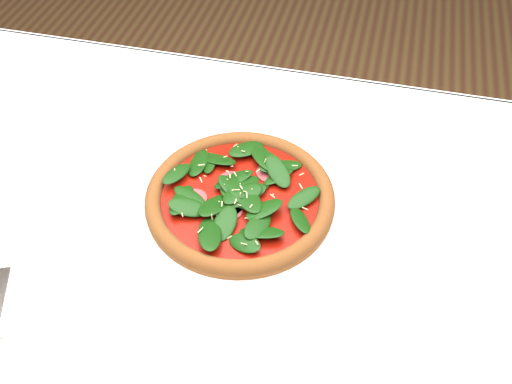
# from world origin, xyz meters

# --- Properties ---
(dining_table) EXTENTS (1.21, 0.81, 0.75)m
(dining_table) POSITION_xyz_m (0.00, 0.00, 0.65)
(dining_table) COLOR silver
(dining_table) RESTS_ON ground
(plate) EXTENTS (0.32, 0.32, 0.01)m
(plate) POSITION_xyz_m (0.02, 0.04, 0.76)
(plate) COLOR white
(plate) RESTS_ON dining_table
(pizza) EXTENTS (0.30, 0.30, 0.04)m
(pizza) POSITION_xyz_m (0.02, 0.04, 0.78)
(pizza) COLOR #935523
(pizza) RESTS_ON plate
(napkin) EXTENTS (0.17, 0.11, 0.01)m
(napkin) POSITION_xyz_m (-0.23, -0.21, 0.76)
(napkin) COLOR silver
(napkin) RESTS_ON dining_table
(fork) EXTENTS (0.07, 0.15, 0.00)m
(fork) POSITION_xyz_m (-0.24, -0.18, 0.76)
(fork) COLOR silver
(fork) RESTS_ON napkin
(saucer_far) EXTENTS (0.13, 0.13, 0.01)m
(saucer_far) POSITION_xyz_m (0.31, 0.22, 0.76)
(saucer_far) COLOR white
(saucer_far) RESTS_ON dining_table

